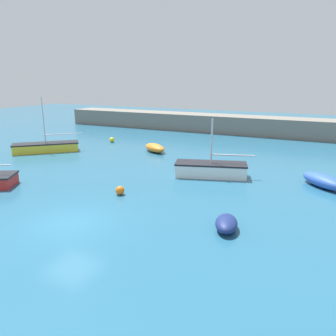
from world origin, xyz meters
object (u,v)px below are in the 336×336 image
fishing_dinghy_green (226,223)px  mooring_buoy_yellow (112,140)px  sailboat_twin_hulled (46,147)px  sailboat_short_mast (211,169)px  rowboat_blue_near (323,181)px  rowboat_white_midwater (155,148)px  mooring_buoy_orange (120,190)px

fishing_dinghy_green → mooring_buoy_yellow: (-17.39, 15.40, -0.04)m
sailboat_twin_hulled → sailboat_short_mast: size_ratio=0.99×
rowboat_blue_near → fishing_dinghy_green: 9.44m
rowboat_white_midwater → mooring_buoy_yellow: rowboat_white_midwater is taller
sailboat_short_mast → fishing_dinghy_green: bearing=96.5°
rowboat_blue_near → mooring_buoy_yellow: size_ratio=6.07×
sailboat_twin_hulled → rowboat_blue_near: (23.71, 0.09, -0.05)m
sailboat_short_mast → mooring_buoy_orange: sailboat_short_mast is taller
sailboat_twin_hulled → mooring_buoy_orange: size_ratio=10.24×
rowboat_white_midwater → fishing_dinghy_green: size_ratio=1.53×
sailboat_twin_hulled → rowboat_blue_near: size_ratio=1.66×
rowboat_blue_near → mooring_buoy_yellow: 22.15m
rowboat_white_midwater → mooring_buoy_yellow: 6.92m
sailboat_twin_hulled → rowboat_white_midwater: (9.15, 4.55, -0.07)m
sailboat_short_mast → rowboat_blue_near: (7.17, 0.89, -0.10)m
sailboat_twin_hulled → fishing_dinghy_green: bearing=112.8°
sailboat_twin_hulled → mooring_buoy_orange: sailboat_twin_hulled is taller
rowboat_white_midwater → sailboat_short_mast: bearing=-3.5°
sailboat_short_mast → rowboat_white_midwater: (-7.39, 5.36, -0.12)m
sailboat_short_mast → rowboat_blue_near: size_ratio=1.68×
sailboat_twin_hulled → sailboat_short_mast: sailboat_twin_hulled is taller
rowboat_blue_near → sailboat_short_mast: bearing=50.8°
rowboat_blue_near → mooring_buoy_orange: bearing=76.4°
sailboat_twin_hulled → mooring_buoy_yellow: 7.30m
rowboat_blue_near → rowboat_white_midwater: (-14.56, 4.47, -0.02)m
sailboat_short_mast → rowboat_blue_near: sailboat_short_mast is taller
mooring_buoy_orange → sailboat_twin_hulled: bearing=152.4°
sailboat_twin_hulled → mooring_buoy_yellow: sailboat_twin_hulled is taller
sailboat_twin_hulled → rowboat_white_midwater: 10.22m
mooring_buoy_orange → rowboat_white_midwater: bearing=108.7°
rowboat_blue_near → fishing_dinghy_green: (-3.72, -8.68, -0.10)m
sailboat_short_mast → mooring_buoy_yellow: sailboat_short_mast is taller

